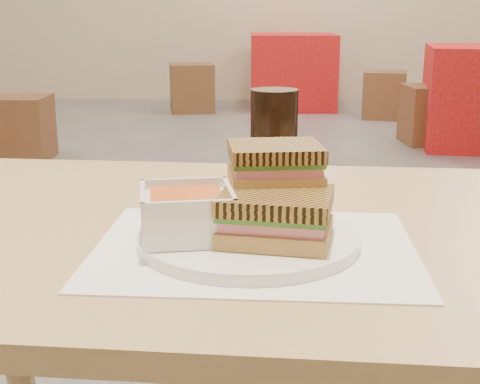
{
  "coord_description": "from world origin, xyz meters",
  "views": [
    {
      "loc": [
        0.01,
        -2.75,
        1.03
      ],
      "look_at": [
        0.01,
        -2.0,
        0.82
      ],
      "focal_mm": 49.66,
      "sensor_mm": 36.0,
      "label": 1
    }
  ],
  "objects_px": {
    "bg_chair_2r": "(384,95)",
    "bg_table_2": "(292,71)",
    "plate": "(249,238)",
    "bg_chair_2l": "(192,88)",
    "panini_lower": "(276,216)",
    "cola_glass": "(274,140)",
    "soup_bowl": "(187,215)",
    "bg_chair_0r": "(21,128)",
    "main_table": "(295,304)",
    "bg_chair_1l": "(431,115)"
  },
  "relations": [
    {
      "from": "panini_lower",
      "to": "bg_table_2",
      "type": "xyz_separation_m",
      "value": [
        0.49,
        6.36,
        -0.41
      ]
    },
    {
      "from": "bg_chair_2r",
      "to": "bg_table_2",
      "type": "bearing_deg",
      "value": 140.66
    },
    {
      "from": "bg_table_2",
      "to": "bg_chair_2l",
      "type": "height_order",
      "value": "bg_table_2"
    },
    {
      "from": "soup_bowl",
      "to": "bg_chair_0r",
      "type": "distance_m",
      "value": 4.12
    },
    {
      "from": "soup_bowl",
      "to": "bg_table_2",
      "type": "xyz_separation_m",
      "value": [
        0.6,
        6.34,
        -0.41
      ]
    },
    {
      "from": "plate",
      "to": "bg_chair_1l",
      "type": "bearing_deg",
      "value": 71.56
    },
    {
      "from": "soup_bowl",
      "to": "bg_chair_2r",
      "type": "xyz_separation_m",
      "value": [
        1.43,
        5.66,
        -0.57
      ]
    },
    {
      "from": "plate",
      "to": "bg_chair_0r",
      "type": "xyz_separation_m",
      "value": [
        -1.55,
        3.79,
        -0.54
      ]
    },
    {
      "from": "main_table",
      "to": "bg_chair_2l",
      "type": "bearing_deg",
      "value": 95.59
    },
    {
      "from": "cola_glass",
      "to": "bg_chair_2l",
      "type": "bearing_deg",
      "value": 95.54
    },
    {
      "from": "cola_glass",
      "to": "bg_chair_0r",
      "type": "distance_m",
      "value": 3.92
    },
    {
      "from": "panini_lower",
      "to": "bg_table_2",
      "type": "height_order",
      "value": "panini_lower"
    },
    {
      "from": "cola_glass",
      "to": "bg_chair_2r",
      "type": "height_order",
      "value": "cola_glass"
    },
    {
      "from": "plate",
      "to": "bg_chair_2l",
      "type": "distance_m",
      "value": 6.1
    },
    {
      "from": "main_table",
      "to": "soup_bowl",
      "type": "bearing_deg",
      "value": -146.54
    },
    {
      "from": "bg_table_2",
      "to": "main_table",
      "type": "bearing_deg",
      "value": -94.2
    },
    {
      "from": "plate",
      "to": "bg_table_2",
      "type": "xyz_separation_m",
      "value": [
        0.52,
        6.33,
        -0.37
      ]
    },
    {
      "from": "soup_bowl",
      "to": "bg_chair_2r",
      "type": "bearing_deg",
      "value": 75.77
    },
    {
      "from": "plate",
      "to": "panini_lower",
      "type": "distance_m",
      "value": 0.05
    },
    {
      "from": "main_table",
      "to": "panini_lower",
      "type": "distance_m",
      "value": 0.19
    },
    {
      "from": "panini_lower",
      "to": "soup_bowl",
      "type": "bearing_deg",
      "value": 172.29
    },
    {
      "from": "soup_bowl",
      "to": "bg_chair_0r",
      "type": "relative_size",
      "value": 0.27
    },
    {
      "from": "main_table",
      "to": "bg_chair_2l",
      "type": "relative_size",
      "value": 2.58
    },
    {
      "from": "cola_glass",
      "to": "bg_chair_2r",
      "type": "bearing_deg",
      "value": 76.23
    },
    {
      "from": "panini_lower",
      "to": "bg_chair_2r",
      "type": "xyz_separation_m",
      "value": [
        1.33,
        5.67,
        -0.57
      ]
    },
    {
      "from": "main_table",
      "to": "cola_glass",
      "type": "relative_size",
      "value": 7.99
    },
    {
      "from": "panini_lower",
      "to": "bg_chair_2l",
      "type": "xyz_separation_m",
      "value": [
        -0.55,
        6.08,
        -0.55
      ]
    },
    {
      "from": "cola_glass",
      "to": "bg_chair_2l",
      "type": "distance_m",
      "value": 5.85
    },
    {
      "from": "bg_table_2",
      "to": "bg_chair_0r",
      "type": "bearing_deg",
      "value": -129.24
    },
    {
      "from": "plate",
      "to": "bg_chair_0r",
      "type": "relative_size",
      "value": 0.6
    },
    {
      "from": "bg_chair_2r",
      "to": "panini_lower",
      "type": "bearing_deg",
      "value": -103.2
    },
    {
      "from": "soup_bowl",
      "to": "cola_glass",
      "type": "xyz_separation_m",
      "value": [
        0.11,
        0.27,
        0.04
      ]
    },
    {
      "from": "bg_table_2",
      "to": "panini_lower",
      "type": "bearing_deg",
      "value": -94.43
    },
    {
      "from": "bg_chair_0r",
      "to": "bg_chair_2r",
      "type": "distance_m",
      "value": 3.45
    },
    {
      "from": "main_table",
      "to": "bg_chair_0r",
      "type": "relative_size",
      "value": 2.84
    },
    {
      "from": "bg_chair_0r",
      "to": "bg_chair_1l",
      "type": "bearing_deg",
      "value": 11.35
    },
    {
      "from": "soup_bowl",
      "to": "bg_table_2",
      "type": "distance_m",
      "value": 6.38
    },
    {
      "from": "bg_chair_2r",
      "to": "bg_chair_0r",
      "type": "bearing_deg",
      "value": -147.55
    },
    {
      "from": "cola_glass",
      "to": "soup_bowl",
      "type": "bearing_deg",
      "value": -112.83
    },
    {
      "from": "plate",
      "to": "bg_table_2",
      "type": "distance_m",
      "value": 6.36
    },
    {
      "from": "bg_chair_1l",
      "to": "bg_chair_2l",
      "type": "bearing_deg",
      "value": 140.19
    },
    {
      "from": "plate",
      "to": "bg_chair_2l",
      "type": "height_order",
      "value": "plate"
    },
    {
      "from": "bg_chair_0r",
      "to": "bg_chair_2l",
      "type": "relative_size",
      "value": 0.91
    },
    {
      "from": "plate",
      "to": "bg_chair_2l",
      "type": "bearing_deg",
      "value": 94.92
    },
    {
      "from": "main_table",
      "to": "panini_lower",
      "type": "xyz_separation_m",
      "value": [
        -0.03,
        -0.1,
        0.16
      ]
    },
    {
      "from": "cola_glass",
      "to": "panini_lower",
      "type": "bearing_deg",
      "value": -92.05
    },
    {
      "from": "main_table",
      "to": "bg_chair_1l",
      "type": "height_order",
      "value": "main_table"
    },
    {
      "from": "bg_table_2",
      "to": "bg_chair_0r",
      "type": "height_order",
      "value": "bg_table_2"
    },
    {
      "from": "cola_glass",
      "to": "bg_chair_2l",
      "type": "relative_size",
      "value": 0.32
    },
    {
      "from": "plate",
      "to": "cola_glass",
      "type": "height_order",
      "value": "cola_glass"
    }
  ]
}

